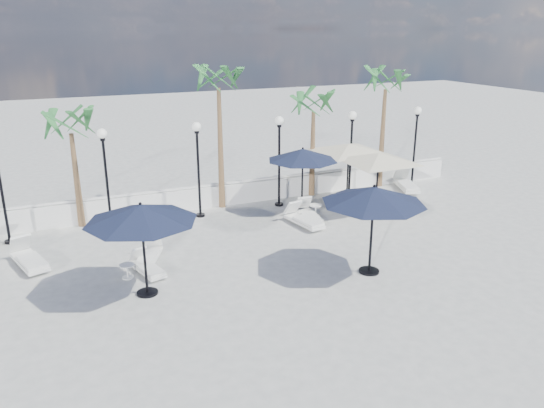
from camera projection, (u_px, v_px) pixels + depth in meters
name	position (u px, v px, depth m)	size (l,w,h in m)	color
ground	(262.00, 283.00, 15.85)	(100.00, 100.00, 0.00)	gray
balustrade	(193.00, 198.00, 22.22)	(26.00, 0.30, 1.01)	silver
lamppost_2	(105.00, 165.00, 19.38)	(0.36, 0.36, 3.84)	black
lamppost_3	(198.00, 156.00, 20.71)	(0.36, 0.36, 3.84)	black
lamppost_4	(279.00, 149.00, 22.05)	(0.36, 0.36, 3.84)	black
lamppost_5	(351.00, 142.00, 23.38)	(0.36, 0.36, 3.84)	black
lamppost_6	(416.00, 136.00, 24.71)	(0.36, 0.36, 3.84)	black
palm_1	(71.00, 129.00, 19.30)	(2.60, 2.60, 4.70)	brown
palm_2	(219.00, 85.00, 21.04)	(2.60, 2.60, 6.10)	brown
palm_3	(314.00, 108.00, 23.05)	(2.60, 2.60, 4.90)	brown
palm_4	(386.00, 86.00, 24.21)	(2.60, 2.60, 5.70)	brown
lounger_1	(29.00, 259.00, 16.91)	(1.21, 2.14, 0.76)	silver
lounger_2	(147.00, 267.00, 16.44)	(0.91, 1.70, 0.61)	silver
lounger_3	(149.00, 255.00, 17.30)	(1.21, 1.78, 0.64)	silver
lounger_4	(304.00, 219.00, 20.45)	(0.93, 2.01, 0.72)	silver
lounger_5	(309.00, 215.00, 20.96)	(0.93, 1.98, 0.71)	silver
lounger_6	(406.00, 184.00, 24.97)	(1.36, 2.24, 0.80)	silver
side_table_1	(127.00, 270.00, 16.12)	(0.45, 0.45, 0.44)	silver
side_table_2	(316.00, 209.00, 21.40)	(0.51, 0.51, 0.50)	silver
parasol_navy_left	(141.00, 214.00, 14.46)	(3.14, 3.14, 2.77)	black
parasol_navy_mid	(303.00, 155.00, 21.66)	(2.96, 2.96, 2.65)	black
parasol_navy_right	(374.00, 196.00, 15.79)	(3.18, 3.18, 2.85)	black
parasol_cream_sq_a	(349.00, 144.00, 23.01)	(5.46, 5.46, 2.68)	black
parasol_cream_sq_b	(379.00, 153.00, 21.40)	(5.30, 5.30, 2.66)	black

